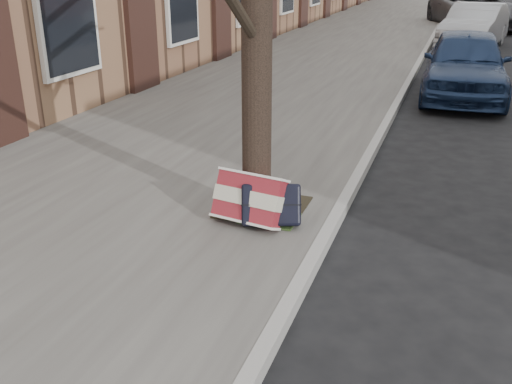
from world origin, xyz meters
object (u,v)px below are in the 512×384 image
(car_near_front, at_px, (465,64))
(car_near_mid, at_px, (475,26))
(suitcase_red, at_px, (249,199))
(suitcase_navy, at_px, (271,204))

(car_near_front, xyz_separation_m, car_near_mid, (0.17, 7.00, 0.00))
(car_near_mid, bearing_deg, suitcase_red, -87.37)
(suitcase_red, relative_size, car_near_front, 0.18)
(car_near_front, distance_m, car_near_mid, 7.01)
(suitcase_navy, bearing_deg, car_near_mid, 62.44)
(suitcase_navy, height_order, car_near_mid, car_near_mid)
(suitcase_navy, xyz_separation_m, car_near_front, (1.64, 7.09, 0.31))
(car_near_front, bearing_deg, suitcase_navy, -104.57)
(suitcase_red, bearing_deg, car_near_front, 84.75)
(suitcase_navy, distance_m, car_near_mid, 14.21)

